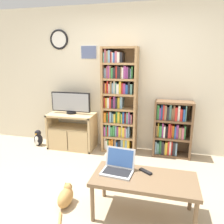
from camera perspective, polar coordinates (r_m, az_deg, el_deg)
ground_plane at (r=2.84m, az=-4.30°, el=-22.96°), size 18.00×18.00×0.00m
wall_back at (r=4.03m, az=3.39°, el=8.43°), size 5.94×0.09×2.60m
tv_stand at (r=4.25m, az=-10.44°, el=-4.88°), size 0.87×0.46×0.67m
television at (r=4.15m, az=-10.69°, el=2.38°), size 0.75×0.18×0.40m
bookshelf_tall at (r=3.93m, az=1.77°, el=2.47°), size 0.62×0.32×1.88m
bookshelf_short at (r=3.96m, az=15.15°, el=-4.21°), size 0.64×0.29×0.99m
coffee_table at (r=2.47m, az=8.37°, el=-17.55°), size 1.11×0.52×0.46m
laptop at (r=2.51m, az=1.67°, el=-13.96°), size 0.36×0.30×0.25m
remote_near_laptop at (r=2.54m, az=8.76°, el=-15.09°), size 0.16×0.13×0.02m
cat at (r=2.81m, az=-11.94°, el=-20.81°), size 0.19×0.51×0.26m
penguin_figurine at (r=4.59m, az=-18.72°, el=-6.54°), size 0.17×0.15×0.32m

